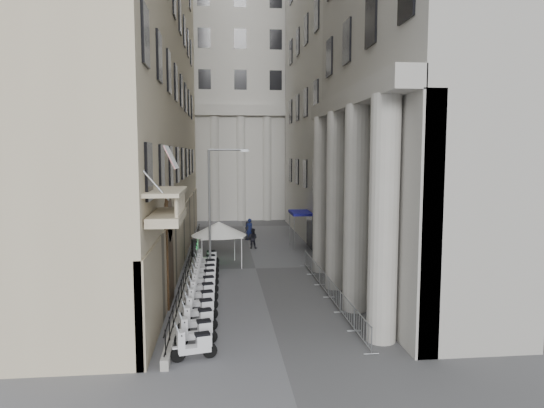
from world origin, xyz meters
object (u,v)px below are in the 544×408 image
Objects in this scene: pedestrian_a at (249,229)px; security_tent at (222,229)px; street_lamp at (214,200)px; pedestrian_b at (253,238)px; scooter_0 at (195,360)px; info_kiosk at (194,252)px.

security_tent is at bearing 52.68° from pedestrian_a.
street_lamp is at bearing 52.30° from pedestrian_a.
pedestrian_b is (0.04, -3.91, -0.15)m from pedestrian_a.
street_lamp reaches higher than security_tent.
pedestrian_a reaches higher than scooter_0.
security_tent is 0.47× the size of street_lamp.
pedestrian_b is at bearing -22.62° from scooter_0.
scooter_0 is 0.40× the size of security_tent.
scooter_0 is 21.60m from pedestrian_b.
security_tent is at bearing 85.96° from pedestrian_b.
street_lamp is 4.96m from info_kiosk.
street_lamp is at bearing -106.27° from security_tent.
street_lamp reaches higher than info_kiosk.
street_lamp is at bearing 87.16° from pedestrian_b.
pedestrian_b is at bearing 67.66° from street_lamp.
security_tent reaches higher than scooter_0.
pedestrian_a reaches higher than pedestrian_b.
security_tent is 2.26× the size of info_kiosk.
pedestrian_a is (2.42, 9.99, -1.59)m from security_tent.
pedestrian_b is (4.43, 5.08, -0.02)m from info_kiosk.
pedestrian_a reaches higher than info_kiosk.
street_lamp is 4.80× the size of info_kiosk.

